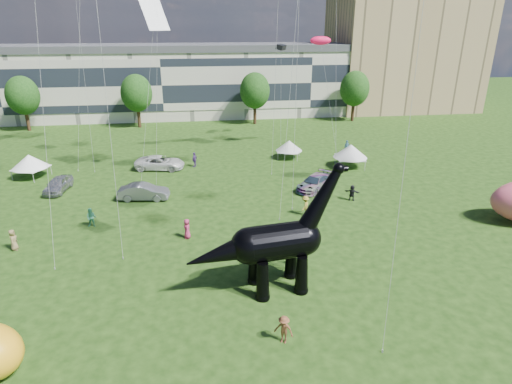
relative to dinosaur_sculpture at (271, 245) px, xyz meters
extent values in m
plane|color=#16330C|center=(-2.34, -2.74, -3.35)|extent=(220.00, 220.00, 0.00)
cube|color=beige|center=(-10.34, 59.26, 2.65)|extent=(78.00, 11.00, 12.00)
cube|color=tan|center=(37.66, 62.26, 7.65)|extent=(28.00, 18.00, 22.00)
cylinder|color=#382314|center=(-32.34, 50.26, -1.75)|extent=(0.56, 0.56, 3.20)
ellipsoid|color=#14380F|center=(-32.34, 50.26, 2.97)|extent=(5.20, 5.20, 6.24)
cylinder|color=#382314|center=(-14.34, 50.26, -1.75)|extent=(0.56, 0.56, 3.20)
ellipsoid|color=#14380F|center=(-14.34, 50.26, 2.97)|extent=(5.20, 5.20, 6.24)
cylinder|color=#382314|center=(5.66, 50.26, -1.75)|extent=(0.56, 0.56, 3.20)
ellipsoid|color=#14380F|center=(5.66, 50.26, 2.97)|extent=(5.20, 5.20, 6.24)
cylinder|color=#382314|center=(23.66, 50.26, -1.75)|extent=(0.56, 0.56, 3.20)
ellipsoid|color=#14380F|center=(23.66, 50.26, 2.97)|extent=(5.20, 5.20, 6.24)
cone|color=black|center=(-0.72, -1.11, -2.01)|extent=(1.06, 1.06, 2.70)
sphere|color=black|center=(-0.72, -1.11, -3.19)|extent=(0.99, 0.99, 0.99)
cone|color=black|center=(-1.00, 0.85, -2.01)|extent=(1.06, 1.06, 2.70)
sphere|color=black|center=(-1.00, 0.85, -3.19)|extent=(0.99, 0.99, 0.99)
cone|color=black|center=(1.95, -0.71, -2.01)|extent=(1.06, 1.06, 2.70)
sphere|color=black|center=(1.95, -0.71, -3.19)|extent=(0.99, 0.99, 0.99)
cone|color=black|center=(1.66, 1.24, -2.01)|extent=(1.06, 1.06, 2.70)
sphere|color=black|center=(1.66, 1.24, -3.19)|extent=(0.99, 0.99, 0.99)
cylinder|color=black|center=(0.39, 0.06, 0.15)|extent=(4.09, 2.95, 2.43)
sphere|color=black|center=(-1.48, -0.22, 0.15)|extent=(2.43, 2.43, 2.43)
sphere|color=black|center=(2.25, 0.33, 0.15)|extent=(2.34, 2.34, 2.34)
cone|color=black|center=(3.34, 0.49, 2.76)|extent=(3.55, 1.83, 4.76)
sphere|color=black|center=(4.42, 0.65, 4.82)|extent=(0.76, 0.76, 0.76)
cylinder|color=black|center=(4.69, 0.69, 4.77)|extent=(0.68, 0.48, 0.40)
cone|color=black|center=(-3.32, -0.49, -0.15)|extent=(4.98, 2.56, 2.64)
imported|color=#B4B5B9|center=(-19.48, 20.74, -2.57)|extent=(2.47, 4.80, 1.56)
imported|color=slate|center=(-10.17, 17.20, -2.53)|extent=(5.19, 2.29, 1.66)
imported|color=silver|center=(-9.25, 26.82, -2.53)|extent=(6.33, 3.73, 1.65)
imported|color=#595960|center=(7.83, 17.63, -2.58)|extent=(5.27, 5.33, 1.55)
cube|color=silver|center=(7.39, 29.19, -2.36)|extent=(3.47, 3.47, 0.11)
cone|color=silver|center=(7.39, 29.19, -1.63)|extent=(4.39, 4.39, 1.36)
cylinder|color=#999999|center=(5.77, 28.40, -2.86)|extent=(0.05, 0.05, 1.00)
cylinder|color=#999999|center=(8.17, 27.57, -2.86)|extent=(0.05, 0.05, 1.00)
cylinder|color=#999999|center=(6.61, 30.81, -2.86)|extent=(0.05, 0.05, 1.00)
cylinder|color=#999999|center=(9.01, 29.97, -2.86)|extent=(0.05, 0.05, 1.00)
cube|color=silver|center=(14.15, 24.51, -2.15)|extent=(3.64, 3.64, 0.13)
cone|color=silver|center=(14.15, 24.51, -1.28)|extent=(4.61, 4.61, 1.64)
cylinder|color=#999999|center=(12.45, 23.18, -2.75)|extent=(0.07, 0.07, 1.20)
cylinder|color=#999999|center=(15.49, 22.81, -2.75)|extent=(0.07, 0.07, 1.20)
cylinder|color=#999999|center=(12.82, 26.21, -2.75)|extent=(0.07, 0.07, 1.20)
cylinder|color=#999999|center=(15.85, 25.85, -2.75)|extent=(0.07, 0.07, 1.20)
cube|color=white|center=(-23.83, 25.79, -2.21)|extent=(4.09, 4.09, 0.13)
cone|color=white|center=(-23.83, 25.79, -1.37)|extent=(5.18, 5.18, 1.57)
cylinder|color=#999999|center=(-25.73, 25.00, -2.78)|extent=(0.06, 0.06, 1.15)
cylinder|color=#999999|center=(-23.03, 23.88, -2.78)|extent=(0.06, 0.06, 1.15)
cylinder|color=#999999|center=(-24.62, 27.70, -2.78)|extent=(0.06, 0.06, 1.15)
cylinder|color=#999999|center=(-21.92, 26.59, -2.78)|extent=(0.06, 0.06, 1.15)
imported|color=#2A399C|center=(2.46, 2.47, -2.45)|extent=(0.66, 0.43, 1.80)
imported|color=#59387E|center=(-5.02, 27.24, -2.43)|extent=(0.92, 1.17, 1.85)
imported|color=black|center=(10.73, 14.10, -2.53)|extent=(1.59, 1.13, 1.66)
imported|color=#368760|center=(-14.08, 11.40, -2.47)|extent=(0.92, 0.75, 1.77)
imported|color=#AF2B58|center=(-5.70, 8.11, -2.49)|extent=(0.57, 0.86, 1.73)
imported|color=olive|center=(-19.30, 7.98, -2.48)|extent=(0.63, 0.90, 1.75)
imported|color=olive|center=(5.17, 11.29, -2.41)|extent=(1.27, 1.41, 1.89)
imported|color=#2F5475|center=(15.72, 30.20, -2.43)|extent=(0.77, 0.61, 1.84)
imported|color=brown|center=(-0.16, -5.33, -2.48)|extent=(1.30, 1.14, 1.74)
cube|color=black|center=(7.88, 38.62, 10.19)|extent=(1.91, 2.37, 0.87)
ellipsoid|color=#E70F45|center=(11.88, 32.53, 11.29)|extent=(2.85, 2.83, 1.08)
plane|color=white|center=(-8.20, 23.64, 14.21)|extent=(3.76, 3.40, 2.99)
camera|label=1|loc=(-4.33, -24.30, 13.55)|focal=30.00mm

